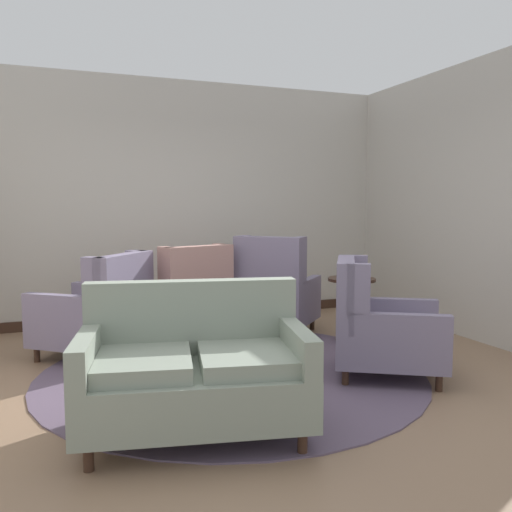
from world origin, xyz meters
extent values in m
plane|color=#896B51|center=(0.00, 0.00, 0.00)|extent=(7.90, 7.90, 0.00)
cube|color=#BCB7AD|center=(0.00, 2.65, 1.49)|extent=(5.80, 0.08, 2.98)
cube|color=#BCB7AD|center=(2.82, 0.79, 1.49)|extent=(0.08, 3.70, 2.98)
cube|color=#382319|center=(0.00, 2.59, 0.06)|extent=(5.64, 0.03, 0.12)
cylinder|color=#5B4C60|center=(0.00, 0.30, 0.01)|extent=(3.29, 3.29, 0.01)
cylinder|color=#382319|center=(0.10, 0.23, 0.48)|extent=(0.84, 0.84, 0.03)
cylinder|color=#382319|center=(0.10, 0.23, 0.26)|extent=(0.10, 0.10, 0.42)
cube|color=#382319|center=(0.32, 0.25, 0.04)|extent=(0.29, 0.10, 0.07)
cube|color=#382319|center=(-0.02, 0.41, 0.04)|extent=(0.20, 0.27, 0.07)
cube|color=#382319|center=(0.01, 0.02, 0.04)|extent=(0.17, 0.28, 0.07)
cylinder|color=beige|center=(0.12, 0.25, 0.51)|extent=(0.09, 0.09, 0.02)
ellipsoid|color=beige|center=(0.12, 0.25, 0.62)|extent=(0.17, 0.17, 0.19)
cylinder|color=beige|center=(0.12, 0.25, 0.77)|extent=(0.07, 0.07, 0.09)
torus|color=beige|center=(0.12, 0.25, 0.81)|extent=(0.13, 0.13, 0.02)
cube|color=gray|center=(-0.62, -0.84, 0.29)|extent=(1.53, 1.07, 0.31)
cube|color=gray|center=(-0.55, -0.51, 0.70)|extent=(1.40, 0.42, 0.50)
cube|color=gray|center=(-0.93, -0.82, 0.50)|extent=(0.67, 0.71, 0.10)
cube|color=gray|center=(-0.33, -0.94, 0.50)|extent=(0.67, 0.71, 0.10)
cube|color=gray|center=(-1.26, -0.76, 0.57)|extent=(0.25, 0.72, 0.23)
cube|color=gray|center=(0.00, -1.02, 0.57)|extent=(0.25, 0.72, 0.23)
cylinder|color=#382319|center=(-1.27, -1.04, 0.07)|extent=(0.06, 0.06, 0.14)
cylinder|color=#382319|center=(-0.10, -1.28, 0.07)|extent=(0.06, 0.06, 0.14)
cylinder|color=#382319|center=(-1.14, -0.40, 0.07)|extent=(0.06, 0.06, 0.14)
cylinder|color=#382319|center=(0.03, -0.64, 0.07)|extent=(0.06, 0.06, 0.14)
cube|color=slate|center=(0.95, 1.49, 0.30)|extent=(1.10, 1.10, 0.31)
cube|color=slate|center=(0.72, 1.25, 0.78)|extent=(0.63, 0.63, 0.66)
cube|color=slate|center=(1.01, 1.09, 0.86)|extent=(0.21, 0.21, 0.50)
cube|color=slate|center=(0.55, 1.54, 0.86)|extent=(0.21, 0.21, 0.50)
cube|color=slate|center=(1.22, 1.30, 0.54)|extent=(0.56, 0.57, 0.18)
cube|color=slate|center=(0.75, 1.75, 0.54)|extent=(0.56, 0.57, 0.18)
cylinder|color=#382319|center=(1.39, 1.51, 0.07)|extent=(0.06, 0.06, 0.14)
cylinder|color=#382319|center=(0.97, 1.93, 0.07)|extent=(0.06, 0.06, 0.14)
cylinder|color=#382319|center=(0.94, 1.05, 0.07)|extent=(0.06, 0.06, 0.14)
cylinder|color=#382319|center=(0.51, 1.47, 0.07)|extent=(0.06, 0.06, 0.14)
cube|color=tan|center=(-0.14, 1.65, 0.27)|extent=(1.00, 1.10, 0.26)
cube|color=tan|center=(-0.02, 1.29, 0.72)|extent=(0.77, 0.37, 0.63)
cube|color=tan|center=(0.27, 1.48, 0.79)|extent=(0.16, 0.22, 0.48)
cube|color=tan|center=(-0.36, 1.27, 0.79)|extent=(0.16, 0.22, 0.48)
cube|color=tan|center=(0.16, 1.80, 0.52)|extent=(0.34, 0.80, 0.24)
cube|color=tan|center=(-0.46, 1.60, 0.52)|extent=(0.34, 0.80, 0.24)
cylinder|color=#382319|center=(0.04, 2.10, 0.07)|extent=(0.06, 0.06, 0.14)
cylinder|color=#382319|center=(-0.53, 1.92, 0.07)|extent=(0.06, 0.06, 0.14)
cylinder|color=#382319|center=(0.26, 1.39, 0.07)|extent=(0.06, 0.06, 0.14)
cylinder|color=#382319|center=(-0.31, 1.21, 0.07)|extent=(0.06, 0.06, 0.14)
cube|color=slate|center=(-1.09, 1.28, 0.29)|extent=(1.21, 1.20, 0.30)
cube|color=slate|center=(-0.79, 1.04, 0.72)|extent=(0.62, 0.72, 0.56)
cube|color=slate|center=(-0.64, 1.38, 0.78)|extent=(0.22, 0.20, 0.43)
cube|color=slate|center=(-1.09, 0.82, 0.78)|extent=(0.22, 0.20, 0.43)
cube|color=slate|center=(-0.91, 1.59, 0.54)|extent=(0.69, 0.58, 0.21)
cube|color=slate|center=(-1.35, 1.03, 0.54)|extent=(0.69, 0.58, 0.21)
cylinder|color=#382319|center=(-1.17, 1.77, 0.07)|extent=(0.06, 0.06, 0.14)
cylinder|color=#382319|center=(-1.58, 1.26, 0.07)|extent=(0.06, 0.06, 0.14)
cylinder|color=#382319|center=(-0.60, 1.31, 0.07)|extent=(0.06, 0.06, 0.14)
cylinder|color=#382319|center=(-1.01, 0.79, 0.07)|extent=(0.06, 0.06, 0.14)
cube|color=slate|center=(1.22, -0.25, 0.28)|extent=(1.16, 1.13, 0.28)
cube|color=slate|center=(0.90, -0.06, 0.71)|extent=(0.53, 0.75, 0.57)
cube|color=slate|center=(0.80, -0.40, 0.78)|extent=(0.22, 0.19, 0.43)
cube|color=slate|center=(1.15, 0.19, 0.78)|extent=(0.22, 0.19, 0.43)
cube|color=slate|center=(1.08, -0.57, 0.52)|extent=(0.72, 0.49, 0.18)
cube|color=slate|center=(1.44, 0.02, 0.52)|extent=(0.72, 0.49, 0.18)
cylinder|color=#382319|center=(1.36, -0.71, 0.07)|extent=(0.06, 0.06, 0.14)
cylinder|color=#382319|center=(1.69, -0.16, 0.07)|extent=(0.06, 0.06, 0.14)
cylinder|color=#382319|center=(0.74, -0.34, 0.07)|extent=(0.06, 0.06, 0.14)
cylinder|color=#382319|center=(1.07, 0.21, 0.07)|extent=(0.06, 0.06, 0.14)
cylinder|color=#382319|center=(1.51, 0.86, 0.67)|extent=(0.50, 0.50, 0.03)
cylinder|color=#382319|center=(1.51, 0.86, 0.33)|extent=(0.07, 0.07, 0.65)
cylinder|color=#382319|center=(1.51, 0.86, 0.02)|extent=(0.32, 0.32, 0.04)
camera|label=1|loc=(-1.42, -3.97, 1.45)|focal=37.49mm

